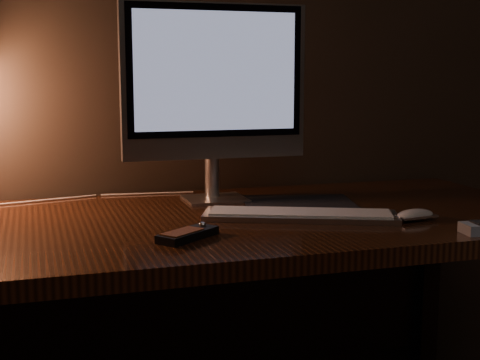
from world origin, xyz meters
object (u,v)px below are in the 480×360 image
object	(u,v)px
keyboard	(300,215)
desk	(227,261)
mouse	(415,216)
monitor	(215,85)
media_remote	(188,234)

from	to	relation	value
keyboard	desk	bearing A→B (deg)	157.62
keyboard	mouse	world-z (taller)	mouse
monitor	media_remote	xyz separation A→B (m)	(-0.17, -0.39, -0.30)
mouse	monitor	bearing A→B (deg)	128.20
desk	media_remote	world-z (taller)	media_remote
desk	media_remote	xyz separation A→B (m)	(-0.16, -0.26, 0.14)
keyboard	media_remote	size ratio (longest dim) A/B	3.11
monitor	media_remote	world-z (taller)	monitor
mouse	media_remote	size ratio (longest dim) A/B	0.66
monitor	desk	bearing A→B (deg)	-93.12
monitor	keyboard	xyz separation A→B (m)	(0.13, -0.28, -0.30)
monitor	keyboard	distance (m)	0.43
keyboard	mouse	xyz separation A→B (m)	(0.24, -0.10, 0.00)
keyboard	media_remote	bearing A→B (deg)	-135.50
keyboard	mouse	bearing A→B (deg)	0.66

